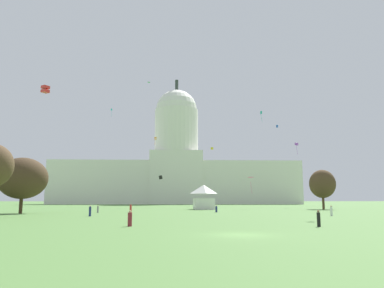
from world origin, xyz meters
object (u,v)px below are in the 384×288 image
at_px(kite_blue_mid, 277,126).
at_px(kite_cyan_high, 112,111).
at_px(capitol_building, 176,167).
at_px(person_red_edge_east, 131,208).
at_px(kite_red_mid, 45,89).
at_px(event_tent, 204,197).
at_px(kite_white_low, 242,181).
at_px(kite_turquoise_mid, 261,114).
at_px(kite_violet_mid, 297,144).
at_px(person_black_edge_west, 319,219).
at_px(kite_pink_low, 251,180).
at_px(person_navy_aisle_center, 90,211).
at_px(kite_yellow_mid, 212,148).
at_px(tree_east_far, 322,184).
at_px(kite_black_low, 161,177).
at_px(person_grey_deep_crowd, 98,209).
at_px(kite_orange_mid, 155,138).
at_px(person_white_front_right, 331,211).
at_px(kite_green_high, 149,84).
at_px(tree_west_near, 23,178).
at_px(person_navy_mid_right, 216,209).

height_order(kite_blue_mid, kite_cyan_high, kite_cyan_high).
height_order(capitol_building, kite_cyan_high, capitol_building).
relative_size(person_red_edge_east, kite_red_mid, 1.26).
distance_m(event_tent, kite_blue_mid, 55.26).
xyz_separation_m(kite_white_low, kite_turquoise_mid, (-0.99, -42.55, 19.32)).
bearing_deg(person_red_edge_east, kite_violet_mid, 131.35).
relative_size(person_red_edge_east, kite_blue_mid, 1.68).
distance_m(person_black_edge_west, kite_pink_low, 62.90).
xyz_separation_m(kite_blue_mid, kite_turquoise_mid, (-11.29, -21.97, -0.44)).
bearing_deg(kite_turquoise_mid, person_navy_aisle_center, 163.14).
height_order(capitol_building, kite_yellow_mid, capitol_building).
distance_m(person_navy_aisle_center, kite_yellow_mid, 66.95).
bearing_deg(kite_yellow_mid, kite_blue_mid, 77.59).
xyz_separation_m(tree_east_far, person_black_edge_west, (-25.35, -60.99, -6.02)).
bearing_deg(kite_pink_low, tree_east_far, -178.28).
relative_size(person_black_edge_west, kite_white_low, 0.97).
xyz_separation_m(person_red_edge_east, kite_black_low, (4.35, 45.42, 9.13)).
bearing_deg(kite_blue_mid, kite_red_mid, -75.32).
distance_m(person_grey_deep_crowd, kite_orange_mid, 60.09).
bearing_deg(kite_red_mid, person_white_front_right, -45.46).
bearing_deg(kite_green_high, capitol_building, -128.03).
xyz_separation_m(person_white_front_right, kite_orange_mid, (-33.34, 69.79, 23.56)).
bearing_deg(person_navy_aisle_center, tree_east_far, -169.35).
height_order(person_navy_aisle_center, kite_white_low, kite_white_low).
xyz_separation_m(event_tent, person_black_edge_west, (7.00, -61.43, -2.52)).
xyz_separation_m(person_grey_deep_crowd, kite_turquoise_mid, (43.08, 37.57, 29.13)).
height_order(tree_east_far, person_red_edge_east, tree_east_far).
bearing_deg(kite_pink_low, person_white_front_right, 103.42).
distance_m(tree_west_near, kite_orange_mid, 64.28).
xyz_separation_m(person_black_edge_west, person_navy_mid_right, (-6.00, 40.09, -0.11)).
relative_size(event_tent, kite_turquoise_mid, 1.85).
height_order(event_tent, person_black_edge_west, event_tent).
relative_size(tree_east_far, kite_violet_mid, 2.63).
distance_m(event_tent, kite_yellow_mid, 26.74).
distance_m(tree_east_far, person_grey_deep_crowd, 60.22).
xyz_separation_m(tree_east_far, kite_orange_mid, (-47.26, 32.36, 17.55)).
bearing_deg(kite_pink_low, tree_west_near, 33.04).
distance_m(tree_west_near, kite_pink_low, 56.89).
distance_m(person_black_edge_west, kite_blue_mid, 105.42).
xyz_separation_m(person_black_edge_west, kite_turquoise_mid, (12.80, 76.33, 29.04)).
relative_size(event_tent, kite_cyan_high, 2.13).
xyz_separation_m(person_white_front_right, kite_black_low, (-31.01, 62.76, 9.15)).
relative_size(capitol_building, kite_violet_mid, 32.36).
relative_size(kite_violet_mid, kite_cyan_high, 1.23).
relative_size(person_grey_deep_crowd, person_navy_aisle_center, 0.83).
height_order(kite_orange_mid, kite_blue_mid, kite_blue_mid).
bearing_deg(person_navy_aisle_center, event_tent, -143.65).
bearing_deg(kite_yellow_mid, kite_black_low, -146.38).
bearing_deg(tree_west_near, kite_black_low, 63.83).
relative_size(person_grey_deep_crowd, kite_green_high, 1.01).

